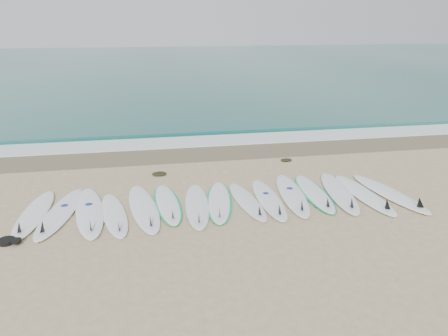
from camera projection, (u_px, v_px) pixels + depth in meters
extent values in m
plane|color=tan|center=(220.00, 204.00, 10.19)|extent=(120.00, 120.00, 0.00)
cube|color=#1E5F5A|center=(159.00, 65.00, 40.40)|extent=(120.00, 55.00, 0.03)
cube|color=brown|center=(198.00, 154.00, 14.00)|extent=(120.00, 1.80, 0.01)
cube|color=silver|center=(193.00, 142.00, 15.30)|extent=(120.00, 1.40, 0.04)
cube|color=#1E5F5A|center=(188.00, 131.00, 16.68)|extent=(120.00, 1.00, 0.10)
ellipsoid|color=white|center=(34.00, 213.00, 9.61)|extent=(0.73, 2.67, 0.09)
cone|color=black|center=(19.00, 227.00, 8.65)|extent=(0.24, 0.30, 0.28)
ellipsoid|color=white|center=(61.00, 212.00, 9.66)|extent=(1.04, 2.83, 0.09)
cone|color=black|center=(42.00, 226.00, 8.65)|extent=(0.28, 0.33, 0.30)
cylinder|color=navy|center=(65.00, 205.00, 9.90)|extent=(0.19, 0.19, 0.01)
ellipsoid|color=white|center=(89.00, 211.00, 9.72)|extent=(0.97, 2.94, 0.09)
cone|color=black|center=(90.00, 224.00, 8.72)|extent=(0.28, 0.34, 0.31)
cylinder|color=navy|center=(89.00, 204.00, 9.96)|extent=(0.19, 0.19, 0.01)
ellipsoid|color=white|center=(114.00, 214.00, 9.59)|extent=(0.90, 2.49, 0.08)
cone|color=black|center=(119.00, 225.00, 8.75)|extent=(0.25, 0.29, 0.26)
ellipsoid|color=white|center=(144.00, 207.00, 9.91)|extent=(0.95, 2.88, 0.09)
cone|color=black|center=(150.00, 220.00, 8.93)|extent=(0.28, 0.33, 0.30)
ellipsoid|color=white|center=(167.00, 203.00, 10.14)|extent=(0.66, 2.45, 0.08)
ellipsoid|color=#04B76C|center=(167.00, 204.00, 10.15)|extent=(0.74, 2.47, 0.06)
cone|color=black|center=(172.00, 213.00, 9.29)|extent=(0.22, 0.27, 0.26)
ellipsoid|color=white|center=(197.00, 205.00, 10.05)|extent=(0.76, 2.65, 0.08)
cone|color=black|center=(199.00, 217.00, 9.10)|extent=(0.24, 0.30, 0.28)
ellipsoid|color=white|center=(219.00, 201.00, 10.26)|extent=(0.91, 2.55, 0.08)
ellipsoid|color=#04B76C|center=(219.00, 201.00, 10.27)|extent=(1.00, 2.58, 0.06)
cone|color=black|center=(220.00, 212.00, 9.35)|extent=(0.25, 0.30, 0.27)
ellipsoid|color=white|center=(247.00, 201.00, 10.28)|extent=(0.70, 2.41, 0.08)
cone|color=black|center=(260.00, 210.00, 9.45)|extent=(0.22, 0.27, 0.25)
ellipsoid|color=white|center=(268.00, 199.00, 10.39)|extent=(0.60, 2.59, 0.08)
cone|color=black|center=(280.00, 209.00, 9.46)|extent=(0.23, 0.28, 0.28)
cylinder|color=navy|center=(266.00, 193.00, 10.61)|extent=(0.15, 0.15, 0.01)
ellipsoid|color=white|center=(292.00, 194.00, 10.66)|extent=(0.91, 2.84, 0.09)
cone|color=black|center=(302.00, 205.00, 9.64)|extent=(0.27, 0.32, 0.30)
cylinder|color=navy|center=(290.00, 188.00, 10.90)|extent=(0.18, 0.18, 0.01)
ellipsoid|color=white|center=(314.00, 193.00, 10.76)|extent=(0.66, 2.57, 0.08)
ellipsoid|color=#04B76C|center=(314.00, 193.00, 10.76)|extent=(0.75, 2.59, 0.06)
cone|color=black|center=(328.00, 202.00, 9.84)|extent=(0.23, 0.28, 0.27)
ellipsoid|color=white|center=(339.00, 192.00, 10.79)|extent=(1.00, 2.83, 0.09)
cone|color=black|center=(352.00, 202.00, 9.78)|extent=(0.28, 0.33, 0.30)
ellipsoid|color=white|center=(363.00, 194.00, 10.68)|extent=(0.67, 2.75, 0.09)
cone|color=black|center=(387.00, 204.00, 9.71)|extent=(0.24, 0.30, 0.29)
ellipsoid|color=white|center=(389.00, 193.00, 10.73)|extent=(1.01, 2.81, 0.09)
cone|color=black|center=(420.00, 202.00, 9.78)|extent=(0.28, 0.33, 0.29)
ellipsoid|color=black|center=(159.00, 174.00, 12.08)|extent=(0.41, 0.32, 0.08)
ellipsoid|color=black|center=(286.00, 160.00, 13.28)|extent=(0.35, 0.27, 0.07)
cylinder|color=black|center=(7.00, 241.00, 8.43)|extent=(0.32, 0.32, 0.08)
cylinder|color=black|center=(16.00, 241.00, 8.35)|extent=(0.20, 0.20, 0.06)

